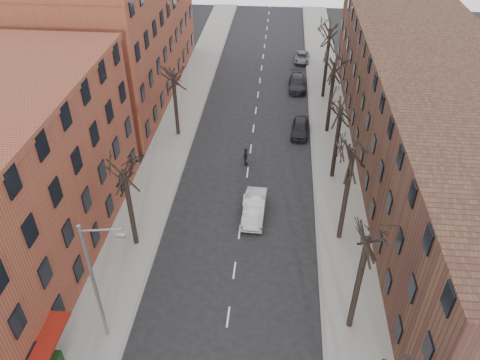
# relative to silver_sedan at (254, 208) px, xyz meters

# --- Properties ---
(sidewalk_left) EXTENTS (4.00, 90.00, 0.15)m
(sidewalk_left) POSITION_rel_silver_sedan_xyz_m (-9.00, 12.94, -0.71)
(sidewalk_left) COLOR gray
(sidewalk_left) RESTS_ON ground
(sidewalk_right) EXTENTS (4.00, 90.00, 0.15)m
(sidewalk_right) POSITION_rel_silver_sedan_xyz_m (7.00, 12.94, -0.71)
(sidewalk_right) COLOR gray
(sidewalk_right) RESTS_ON ground
(building_left_far) EXTENTS (12.00, 28.00, 14.00)m
(building_left_far) POSITION_rel_silver_sedan_xyz_m (-17.00, 21.94, 6.21)
(building_left_far) COLOR brown
(building_left_far) RESTS_ON ground
(building_right) EXTENTS (12.00, 50.00, 10.00)m
(building_right) POSITION_rel_silver_sedan_xyz_m (15.00, 7.94, 4.21)
(building_right) COLOR #4E3424
(building_right) RESTS_ON ground
(tree_right_b) EXTENTS (5.20, 5.20, 10.80)m
(tree_right_b) POSITION_rel_silver_sedan_xyz_m (6.60, -10.06, -0.79)
(tree_right_b) COLOR black
(tree_right_b) RESTS_ON ground
(tree_right_c) EXTENTS (5.20, 5.20, 11.60)m
(tree_right_c) POSITION_rel_silver_sedan_xyz_m (6.60, -2.06, -0.79)
(tree_right_c) COLOR black
(tree_right_c) RESTS_ON ground
(tree_right_d) EXTENTS (5.20, 5.20, 10.00)m
(tree_right_d) POSITION_rel_silver_sedan_xyz_m (6.60, 5.94, -0.79)
(tree_right_d) COLOR black
(tree_right_d) RESTS_ON ground
(tree_right_e) EXTENTS (5.20, 5.20, 10.80)m
(tree_right_e) POSITION_rel_silver_sedan_xyz_m (6.60, 13.94, -0.79)
(tree_right_e) COLOR black
(tree_right_e) RESTS_ON ground
(tree_right_f) EXTENTS (5.20, 5.20, 11.60)m
(tree_right_f) POSITION_rel_silver_sedan_xyz_m (6.60, 21.94, -0.79)
(tree_right_f) COLOR black
(tree_right_f) RESTS_ON ground
(tree_left_a) EXTENTS (5.20, 5.20, 9.50)m
(tree_left_a) POSITION_rel_silver_sedan_xyz_m (-8.60, -4.06, -0.79)
(tree_left_a) COLOR black
(tree_left_a) RESTS_ON ground
(tree_left_b) EXTENTS (5.20, 5.20, 9.50)m
(tree_left_b) POSITION_rel_silver_sedan_xyz_m (-8.60, 11.94, -0.79)
(tree_left_b) COLOR black
(tree_left_b) RESTS_ON ground
(streetlight) EXTENTS (2.45, 0.22, 9.03)m
(streetlight) POSITION_rel_silver_sedan_xyz_m (-8.03, -12.06, 4.22)
(streetlight) COLOR slate
(streetlight) RESTS_ON ground
(silver_sedan) EXTENTS (1.84, 4.84, 1.58)m
(silver_sedan) POSITION_rel_silver_sedan_xyz_m (0.00, 0.00, 0.00)
(silver_sedan) COLOR #ACB0B4
(silver_sedan) RESTS_ON ground
(parked_car_near) EXTENTS (2.03, 4.37, 1.45)m
(parked_car_near) POSITION_rel_silver_sedan_xyz_m (3.82, 13.24, -0.06)
(parked_car_near) COLOR black
(parked_car_near) RESTS_ON ground
(parked_car_mid) EXTENTS (2.08, 5.05, 1.46)m
(parked_car_mid) POSITION_rel_silver_sedan_xyz_m (3.63, 24.06, -0.06)
(parked_car_mid) COLOR #222129
(parked_car_mid) RESTS_ON ground
(parked_car_far) EXTENTS (2.12, 4.23, 1.15)m
(parked_car_far) POSITION_rel_silver_sedan_xyz_m (4.30, 32.69, -0.21)
(parked_car_far) COLOR slate
(parked_car_far) RESTS_ON ground
(pedestrian_crossing) EXTENTS (0.51, 1.08, 1.79)m
(pedestrian_crossing) POSITION_rel_silver_sedan_xyz_m (-1.28, 7.18, 0.11)
(pedestrian_crossing) COLOR black
(pedestrian_crossing) RESTS_ON ground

